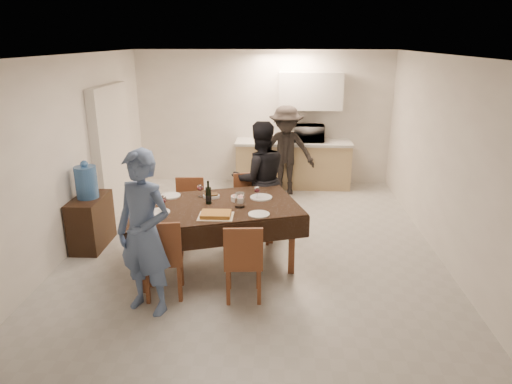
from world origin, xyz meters
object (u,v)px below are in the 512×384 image
(person_kitchen, at_px, (286,151))
(console, at_px, (91,222))
(water_pitcher, at_px, (240,200))
(dining_table, at_px, (212,208))
(wine_bottle, at_px, (208,192))
(savoury_tart, at_px, (216,214))
(person_far, at_px, (260,179))
(person_near, at_px, (144,234))
(water_jug, at_px, (86,182))
(microwave, at_px, (309,133))

(person_kitchen, bearing_deg, console, -137.79)
(console, bearing_deg, water_pitcher, -13.85)
(dining_table, bearing_deg, wine_bottle, 117.32)
(console, relative_size, savoury_tart, 1.93)
(savoury_tart, bearing_deg, person_far, 72.53)
(dining_table, xyz_separation_m, person_kitchen, (0.94, 2.95, 0.04))
(console, distance_m, person_near, 2.03)
(savoury_tart, bearing_deg, person_kitchen, 75.88)
(water_jug, bearing_deg, person_near, -50.97)
(water_pitcher, distance_m, person_kitchen, 3.06)
(water_pitcher, xyz_separation_m, microwave, (1.04, 3.45, 0.15))
(dining_table, xyz_separation_m, person_far, (0.55, 1.05, 0.06))
(savoury_tart, relative_size, person_kitchen, 0.25)
(dining_table, xyz_separation_m, console, (-1.79, 0.48, -0.43))
(water_jug, bearing_deg, microwave, 42.65)
(microwave, bearing_deg, person_kitchen, 45.17)
(savoury_tart, bearing_deg, water_pitcher, 52.85)
(dining_table, relative_size, savoury_tart, 5.88)
(person_far, bearing_deg, water_pitcher, 63.24)
(person_near, xyz_separation_m, person_far, (1.10, 2.10, -0.04))
(console, relative_size, person_far, 0.46)
(dining_table, bearing_deg, person_kitchen, 54.69)
(water_pitcher, height_order, savoury_tart, water_pitcher)
(savoury_tart, height_order, person_near, person_near)
(console, distance_m, microwave, 4.37)
(wine_bottle, distance_m, microwave, 3.65)
(water_jug, bearing_deg, person_far, 13.77)
(dining_table, height_order, microwave, microwave)
(microwave, bearing_deg, dining_table, 67.83)
(person_far, bearing_deg, dining_table, 45.90)
(dining_table, xyz_separation_m, water_pitcher, (0.35, -0.05, 0.13))
(console, bearing_deg, microwave, 42.65)
(water_jug, bearing_deg, console, -90.00)
(dining_table, relative_size, water_pitcher, 13.16)
(savoury_tart, bearing_deg, dining_table, 104.74)
(person_kitchen, bearing_deg, person_near, -110.40)
(savoury_tart, height_order, person_kitchen, person_kitchen)
(water_jug, relative_size, person_near, 0.25)
(dining_table, relative_size, water_jug, 5.40)
(dining_table, distance_m, wine_bottle, 0.20)
(savoury_tart, bearing_deg, water_jug, 155.58)
(person_far, bearing_deg, console, -2.68)
(person_near, bearing_deg, microwave, 87.94)
(dining_table, height_order, person_far, person_far)
(savoury_tart, bearing_deg, microwave, 71.22)
(wine_bottle, height_order, person_far, person_far)
(wine_bottle, bearing_deg, person_kitchen, 71.19)
(microwave, bearing_deg, savoury_tart, 71.22)
(water_pitcher, bearing_deg, water_jug, 166.15)
(savoury_tart, xyz_separation_m, person_far, (0.45, 1.43, 0.00))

